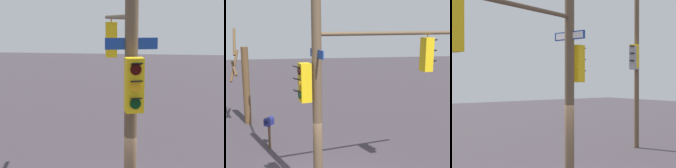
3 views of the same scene
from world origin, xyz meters
TOP-DOWN VIEW (x-y plane):
  - main_signal_pole_assembly at (-0.14, -0.09)m, footprint 3.88×6.12m
  - mailbox at (4.00, 2.11)m, footprint 0.50×0.44m
  - bare_tree_behind_pole at (7.77, 3.55)m, footprint 1.52×0.97m

SIDE VIEW (x-z plane):
  - mailbox at x=4.00m, z-range 0.40..1.81m
  - bare_tree_behind_pole at x=7.77m, z-range -0.30..4.82m
  - main_signal_pole_assembly at x=-0.14m, z-range 0.12..9.67m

